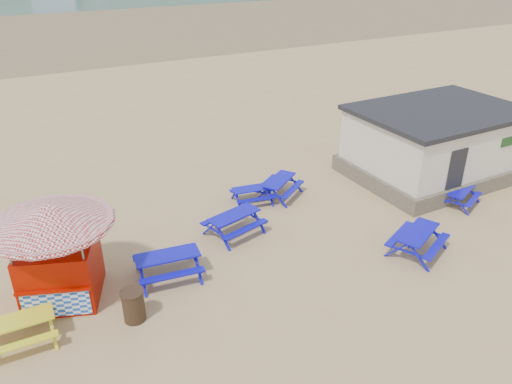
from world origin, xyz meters
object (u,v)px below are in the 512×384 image
picnic_table_blue_a (234,224)px  litter_bin (134,305)px  picnic_table_yellow (18,332)px  amenity_block (436,142)px  ice_cream_kiosk (55,240)px  picnic_table_blue_b (252,195)px

picnic_table_blue_a → litter_bin: litter_bin is taller
picnic_table_yellow → amenity_block: (17.99, 2.68, 1.17)m
amenity_block → litter_bin: bearing=-167.9°
picnic_table_blue_a → picnic_table_yellow: size_ratio=1.19×
picnic_table_yellow → amenity_block: amenity_block is taller
ice_cream_kiosk → amenity_block: size_ratio=0.62×
picnic_table_blue_b → picnic_table_yellow: bearing=-146.3°
picnic_table_yellow → litter_bin: bearing=-9.1°
picnic_table_blue_a → amenity_block: amenity_block is taller
picnic_table_blue_a → ice_cream_kiosk: size_ratio=0.50×
ice_cream_kiosk → picnic_table_blue_a: bearing=27.9°
picnic_table_yellow → amenity_block: size_ratio=0.26×
picnic_table_blue_b → litter_bin: bearing=-133.8°
picnic_table_blue_a → litter_bin: size_ratio=2.32×
picnic_table_blue_a → picnic_table_blue_b: 2.56m
picnic_table_blue_b → ice_cream_kiosk: size_ratio=0.39×
ice_cream_kiosk → amenity_block: (16.55, 1.17, -0.45)m
litter_bin → amenity_block: 15.38m
picnic_table_blue_a → picnic_table_blue_b: size_ratio=1.28×
picnic_table_yellow → ice_cream_kiosk: 2.65m
picnic_table_yellow → ice_cream_kiosk: size_ratio=0.42×
picnic_table_blue_b → amenity_block: (8.67, -1.47, 1.23)m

